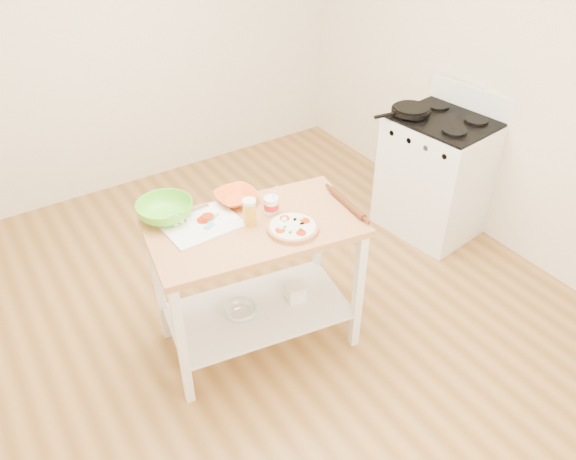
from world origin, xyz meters
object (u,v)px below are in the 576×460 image
(gas_stove, at_px, (436,175))
(knife, at_px, (182,215))
(orange_bowl, at_px, (236,197))
(green_bowl, at_px, (165,210))
(pizza, at_px, (293,227))
(cutting_board, at_px, (201,224))
(shelf_bin, at_px, (295,292))
(yogurt_tub, at_px, (271,205))
(beer_pint, at_px, (250,212))
(spatula, at_px, (211,222))
(shelf_glass_bowl, at_px, (240,311))
(prep_island, at_px, (256,260))
(skillet, at_px, (410,110))
(rolling_pin, at_px, (347,203))

(gas_stove, height_order, knife, gas_stove)
(orange_bowl, bearing_deg, green_bowl, 170.33)
(gas_stove, relative_size, pizza, 3.95)
(cutting_board, bearing_deg, shelf_bin, -24.70)
(knife, bearing_deg, pizza, -44.67)
(yogurt_tub, bearing_deg, beer_pint, -172.19)
(cutting_board, height_order, beer_pint, beer_pint)
(yogurt_tub, bearing_deg, cutting_board, 163.61)
(green_bowl, bearing_deg, yogurt_tub, -28.62)
(spatula, bearing_deg, pizza, -66.23)
(orange_bowl, relative_size, yogurt_tub, 1.30)
(cutting_board, xyz_separation_m, beer_pint, (0.23, -0.13, 0.07))
(yogurt_tub, xyz_separation_m, shelf_glass_bowl, (-0.25, -0.03, -0.66))
(beer_pint, bearing_deg, yogurt_tub, 7.81)
(spatula, xyz_separation_m, shelf_bin, (0.44, -0.17, -0.60))
(gas_stove, relative_size, shelf_glass_bowl, 5.53)
(knife, bearing_deg, cutting_board, -65.78)
(spatula, distance_m, green_bowl, 0.27)
(prep_island, distance_m, spatula, 0.36)
(skillet, distance_m, pizza, 1.63)
(skillet, xyz_separation_m, pizza, (-1.48, -0.68, -0.06))
(pizza, relative_size, rolling_pin, 0.83)
(gas_stove, xyz_separation_m, shelf_glass_bowl, (-1.91, -0.31, -0.18))
(knife, xyz_separation_m, green_bowl, (-0.07, 0.05, 0.03))
(spatula, bearing_deg, orange_bowl, 2.24)
(cutting_board, distance_m, spatula, 0.06)
(pizza, distance_m, cutting_board, 0.50)
(skillet, relative_size, pizza, 1.59)
(skillet, height_order, orange_bowl, skillet)
(spatula, xyz_separation_m, rolling_pin, (0.73, -0.26, 0.00))
(gas_stove, bearing_deg, shelf_glass_bowl, -178.44)
(prep_island, xyz_separation_m, shelf_glass_bowl, (-0.11, 0.02, -0.36))
(rolling_pin, bearing_deg, shelf_glass_bowl, 167.00)
(green_bowl, xyz_separation_m, rolling_pin, (0.91, -0.46, -0.03))
(gas_stove, xyz_separation_m, beer_pint, (-1.81, -0.30, 0.50))
(skillet, height_order, pizza, skillet)
(cutting_board, height_order, green_bowl, green_bowl)
(gas_stove, distance_m, green_bowl, 2.22)
(gas_stove, height_order, orange_bowl, gas_stove)
(gas_stove, relative_size, green_bowl, 3.57)
(green_bowl, bearing_deg, prep_island, -40.70)
(green_bowl, relative_size, shelf_glass_bowl, 1.55)
(skillet, bearing_deg, knife, -163.38)
(skillet, relative_size, yogurt_tub, 2.47)
(prep_island, relative_size, shelf_bin, 11.58)
(beer_pint, bearing_deg, shelf_glass_bowl, -177.34)
(prep_island, height_order, gas_stove, gas_stove)
(prep_island, height_order, shelf_bin, prep_island)
(skillet, distance_m, yogurt_tub, 1.57)
(knife, relative_size, orange_bowl, 1.14)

